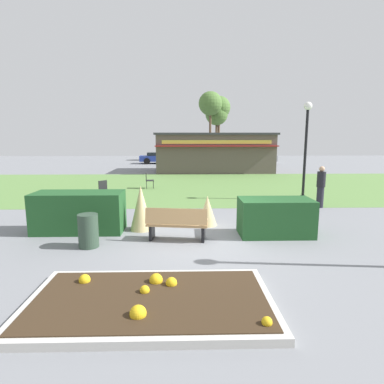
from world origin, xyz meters
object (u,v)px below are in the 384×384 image
tree_right_bg (219,108)px  cafe_chair_east (148,179)px  person_strolling (321,187)px  tree_center_bg (217,114)px  parked_car_east_slot (256,157)px  park_bench (177,224)px  parked_car_west_slot (159,157)px  tree_left_bg (210,104)px  food_kiosk (214,152)px  trash_bin (88,231)px  cafe_chair_west (104,189)px  lamppost_mid (306,139)px  parked_car_center_slot (209,157)px

tree_right_bg → cafe_chair_east: bearing=-105.5°
person_strolling → tree_center_bg: tree_center_bg is taller
parked_car_east_slot → park_bench: bearing=-107.1°
parked_car_east_slot → tree_center_bg: bearing=121.4°
parked_car_west_slot → tree_left_bg: 9.36m
food_kiosk → cafe_chair_east: bearing=-116.6°
park_bench → cafe_chair_east: size_ratio=1.97×
trash_bin → cafe_chair_west: 6.48m
food_kiosk → person_strolling: (3.05, -14.06, -0.73)m
lamppost_mid → trash_bin: bearing=-141.9°
parked_car_east_slot → trash_bin: bearing=-111.2°
trash_bin → food_kiosk: bearing=75.0°
parked_car_east_slot → tree_left_bg: size_ratio=0.52×
lamppost_mid → parked_car_center_slot: (-2.71, 20.30, -2.10)m
lamppost_mid → cafe_chair_east: size_ratio=4.91×
cafe_chair_east → person_strolling: person_strolling is taller
tree_center_bg → lamppost_mid: bearing=-87.0°
cafe_chair_east → tree_center_bg: (6.08, 22.98, 5.05)m
food_kiosk → parked_car_east_slot: bearing=56.1°
trash_bin → cafe_chair_east: bearing=87.0°
cafe_chair_east → tree_right_bg: bearing=74.5°
lamppost_mid → parked_car_center_slot: bearing=97.6°
food_kiosk → parked_car_east_slot: (5.30, 7.90, -0.94)m
park_bench → trash_bin: (-2.31, -0.47, -0.04)m
parked_car_center_slot → tree_left_bg: (0.40, 4.29, 5.97)m
parked_car_center_slot → parked_car_east_slot: 5.04m
park_bench → tree_left_bg: tree_left_bg is taller
trash_bin → cafe_chair_east: cafe_chair_east is taller
food_kiosk → tree_center_bg: size_ratio=1.36×
park_bench → cafe_chair_east: (-1.79, 9.19, 0.05)m
cafe_chair_west → parked_car_west_slot: (1.00, 20.17, 0.12)m
tree_center_bg → tree_right_bg: bearing=10.4°
park_bench → cafe_chair_east: 9.37m
person_strolling → parked_car_west_slot: size_ratio=0.40×
trash_bin → tree_left_bg: 31.96m
park_bench → person_strolling: (5.76, 4.13, 0.38)m
parked_car_center_slot → tree_right_bg: tree_right_bg is taller
person_strolling → tree_right_bg: 28.65m
parked_car_center_slot → tree_right_bg: bearing=75.2°
lamppost_mid → cafe_chair_west: lamppost_mid is taller
person_strolling → tree_center_bg: (-1.47, 28.04, 4.71)m
tree_right_bg → tree_center_bg: (-0.30, -0.06, -0.76)m
cafe_chair_east → tree_left_bg: size_ratio=0.11×
parked_car_west_slot → tree_left_bg: bearing=36.5°
cafe_chair_east → park_bench: bearing=-79.0°
food_kiosk → cafe_chair_east: food_kiosk is taller
parked_car_center_slot → tree_center_bg: bearing=77.7°
tree_right_bg → lamppost_mid: bearing=-87.7°
parked_car_west_slot → tree_center_bg: (6.71, 6.09, 4.93)m
cafe_chair_east → tree_center_bg: size_ratio=0.13×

